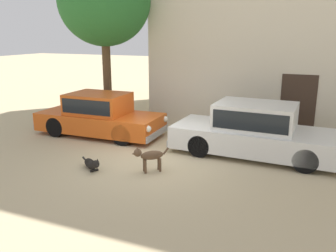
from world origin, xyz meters
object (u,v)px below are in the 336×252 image
at_px(parked_sedan_nearest, 100,115).
at_px(acacia_tree_left, 104,1).
at_px(stray_dog_tan, 91,164).
at_px(parked_sedan_second, 256,130).
at_px(stray_dog_spotted, 149,156).

height_order(parked_sedan_nearest, acacia_tree_left, acacia_tree_left).
bearing_deg(stray_dog_tan, acacia_tree_left, 148.64).
distance_m(parked_sedan_second, acacia_tree_left, 7.08).
xyz_separation_m(parked_sedan_second, acacia_tree_left, (-5.80, 1.56, 3.74)).
relative_size(parked_sedan_nearest, stray_dog_spotted, 5.60).
height_order(parked_sedan_second, stray_dog_tan, parked_sedan_second).
bearing_deg(parked_sedan_nearest, acacia_tree_left, 110.41).
distance_m(parked_sedan_nearest, stray_dog_spotted, 3.83).
height_order(stray_dog_spotted, acacia_tree_left, acacia_tree_left).
bearing_deg(stray_dog_spotted, stray_dog_tan, -23.98).
xyz_separation_m(stray_dog_spotted, stray_dog_tan, (-1.42, -0.43, -0.27)).
bearing_deg(stray_dog_spotted, parked_sedan_nearest, -79.33).
relative_size(stray_dog_tan, acacia_tree_left, 0.14).
bearing_deg(parked_sedan_second, parked_sedan_nearest, -178.57).
bearing_deg(parked_sedan_nearest, stray_dog_spotted, -39.49).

